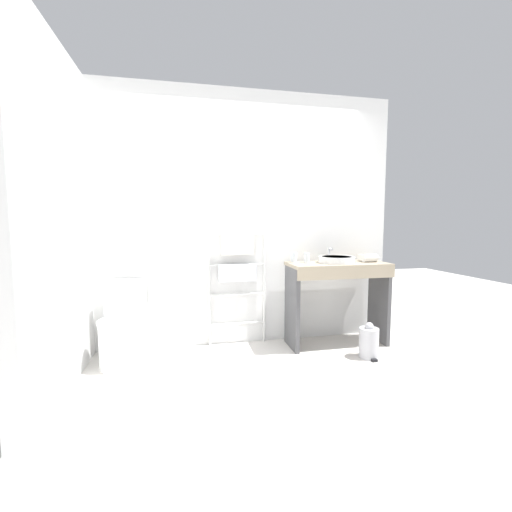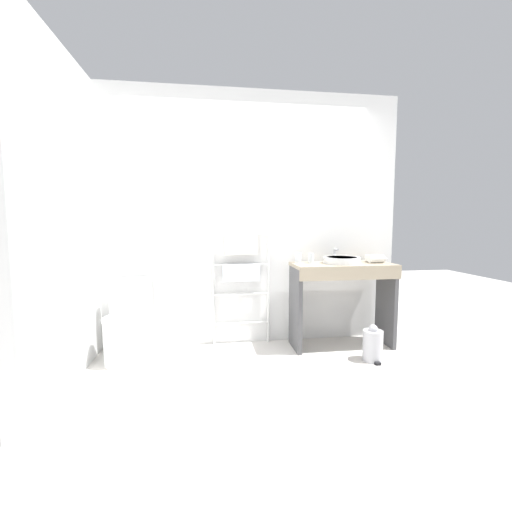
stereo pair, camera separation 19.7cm
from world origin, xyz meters
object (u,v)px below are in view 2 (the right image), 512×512
(sink_basin, at_px, (342,260))
(hair_dryer, at_px, (376,259))
(trash_bin, at_px, (373,345))
(cup_near_edge, at_px, (311,258))
(toilet, at_px, (127,329))
(towel_radiator, at_px, (241,266))
(cup_near_wall, at_px, (298,258))

(sink_basin, distance_m, hair_dryer, 0.38)
(sink_basin, distance_m, trash_bin, 0.87)
(cup_near_edge, xyz_separation_m, hair_dryer, (0.68, -0.07, -0.01))
(trash_bin, bearing_deg, sink_basin, 111.26)
(sink_basin, height_order, cup_near_edge, cup_near_edge)
(hair_dryer, bearing_deg, toilet, -178.52)
(towel_radiator, height_order, cup_near_wall, towel_radiator)
(toilet, bearing_deg, towel_radiator, 14.11)
(trash_bin, bearing_deg, hair_dryer, 61.75)
(cup_near_wall, distance_m, trash_bin, 1.10)
(toilet, xyz_separation_m, sink_basin, (2.10, 0.07, 0.61))
(towel_radiator, xyz_separation_m, hair_dryer, (1.38, -0.21, 0.08))
(cup_near_edge, bearing_deg, sink_basin, -12.98)
(cup_near_edge, distance_m, hair_dryer, 0.68)
(toilet, bearing_deg, cup_near_edge, 4.28)
(toilet, relative_size, cup_near_wall, 7.22)
(cup_near_wall, height_order, cup_near_edge, cup_near_wall)
(cup_near_wall, xyz_separation_m, hair_dryer, (0.80, -0.14, -0.01))
(toilet, height_order, hair_dryer, hair_dryer)
(towel_radiator, relative_size, cup_near_edge, 11.86)
(toilet, xyz_separation_m, cup_near_edge, (1.80, 0.14, 0.63))
(toilet, bearing_deg, trash_bin, -8.58)
(sink_basin, xyz_separation_m, trash_bin, (0.16, -0.41, -0.75))
(cup_near_wall, xyz_separation_m, cup_near_edge, (0.12, -0.07, -0.00))
(sink_basin, height_order, trash_bin, sink_basin)
(cup_near_wall, bearing_deg, towel_radiator, 172.75)
(toilet, distance_m, sink_basin, 2.19)
(towel_radiator, xyz_separation_m, sink_basin, (1.01, -0.21, 0.07))
(sink_basin, xyz_separation_m, cup_near_wall, (-0.42, 0.13, 0.02))
(towel_radiator, relative_size, cup_near_wall, 11.62)
(cup_near_wall, bearing_deg, hair_dryer, -9.74)
(hair_dryer, bearing_deg, sink_basin, 179.72)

